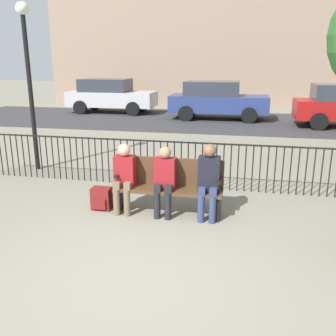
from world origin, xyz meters
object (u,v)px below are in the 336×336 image
Objects in this scene: seated_person_1 at (165,178)px; backpack at (102,199)px; seated_person_2 at (209,178)px; lamp_post at (28,63)px; seated_person_0 at (124,174)px; parked_car_1 at (110,95)px; park_bench at (169,184)px; parked_car_2 at (217,100)px.

backpack is at bearing 179.30° from seated_person_1.
lamp_post is at bearing 154.07° from seated_person_2.
seated_person_0 is 0.28× the size of parked_car_1.
park_bench is at bearing 10.11° from seated_person_0.
backpack is at bearing -40.43° from lamp_post.
lamp_post is at bearing 151.56° from park_bench.
parked_car_2 reaches higher than park_bench.
lamp_post is 0.88× the size of parked_car_1.
lamp_post is (-4.25, 2.07, 1.74)m from seated_person_2.
seated_person_0 reaches higher than park_bench.
backpack is 10.82m from parked_car_2.
lamp_post reaches higher than park_bench.
backpack is 0.09× the size of parked_car_2.
parked_car_2 is (5.26, -1.07, 0.00)m from parked_car_1.
seated_person_0 is at bearing -68.84° from parked_car_1.
park_bench is 0.21m from seated_person_1.
seated_person_1 is at bearing -89.93° from parked_car_2.
seated_person_1 is 12.95m from parked_car_1.
seated_person_2 reaches higher than seated_person_0.
seated_person_1 is at bearing -108.64° from park_bench.
seated_person_2 is 0.33× the size of lamp_post.
parked_car_1 reaches higher than seated_person_0.
seated_person_2 is 0.29× the size of parked_car_1.
seated_person_0 is at bearing -169.89° from park_bench.
seated_person_1 reaches higher than backpack.
seated_person_1 is (-0.04, -0.13, 0.15)m from park_bench.
parked_car_2 is at bearing 67.95° from lamp_post.
parked_car_1 is at bearing 114.01° from seated_person_1.
parked_car_1 is (-1.74, 9.76, -1.59)m from lamp_post.
park_bench is at bearing 5.80° from backpack.
seated_person_1 is 10.76m from parked_car_2.
lamp_post reaches higher than backpack.
park_bench is at bearing -28.44° from lamp_post.
parked_car_2 is at bearing 90.31° from park_bench.
parked_car_2 is (3.52, 8.69, -1.59)m from lamp_post.
parked_car_1 reaches higher than seated_person_1.
backpack is 0.09× the size of parked_car_1.
seated_person_2 is at bearing -0.29° from backpack.
backpack is (-1.16, -0.12, -0.31)m from park_bench.
lamp_post reaches higher than seated_person_2.
seated_person_1 is 0.32× the size of lamp_post.
backpack is at bearing -95.88° from parked_car_2.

